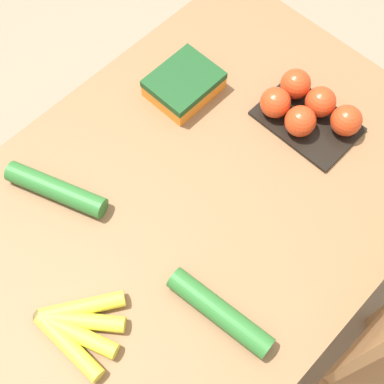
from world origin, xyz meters
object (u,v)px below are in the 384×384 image
(banana_bunch, at_px, (77,327))
(carrot_bag, at_px, (184,83))
(cucumber_far, at_px, (56,189))
(cucumber_near, at_px, (220,312))
(tomato_pack, at_px, (307,108))

(banana_bunch, height_order, carrot_bag, carrot_bag)
(cucumber_far, bearing_deg, cucumber_near, 96.61)
(cucumber_far, bearing_deg, carrot_bag, 179.31)
(tomato_pack, bearing_deg, banana_bunch, -0.67)
(banana_bunch, distance_m, tomato_pack, 0.70)
(cucumber_near, bearing_deg, carrot_bag, -128.32)
(carrot_bag, relative_size, cucumber_near, 0.68)
(carrot_bag, height_order, cucumber_far, carrot_bag)
(cucumber_near, height_order, cucumber_far, same)
(banana_bunch, height_order, tomato_pack, tomato_pack)
(tomato_pack, bearing_deg, cucumber_far, -26.26)
(banana_bunch, xyz_separation_m, tomato_pack, (-0.70, 0.01, 0.02))
(tomato_pack, xyz_separation_m, cucumber_far, (0.54, -0.27, -0.02))
(cucumber_far, bearing_deg, tomato_pack, 153.74)
(banana_bunch, bearing_deg, tomato_pack, 179.33)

